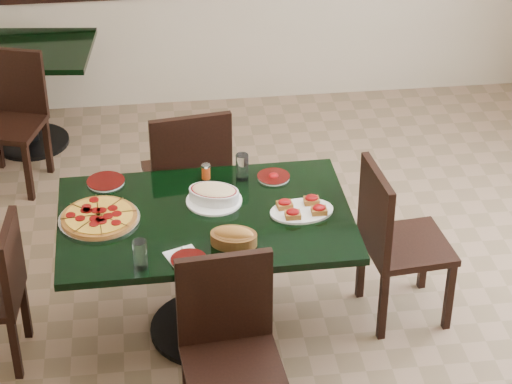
{
  "coord_description": "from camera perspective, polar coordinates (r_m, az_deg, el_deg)",
  "views": [
    {
      "loc": [
        -0.64,
        -4.25,
        3.55
      ],
      "look_at": [
        -0.1,
        0.0,
        0.86
      ],
      "focal_mm": 70.0,
      "sensor_mm": 36.0,
      "label": 1
    }
  ],
  "objects": [
    {
      "name": "floor",
      "position": [
        5.57,
        1.07,
        -7.41
      ],
      "size": [
        5.5,
        5.5,
        0.0
      ],
      "primitive_type": "plane",
      "color": "brown",
      "rests_on": "ground"
    },
    {
      "name": "room_shell",
      "position": [
        6.64,
        7.97,
        10.84
      ],
      "size": [
        5.5,
        5.5,
        5.5
      ],
      "color": "white",
      "rests_on": "floor"
    },
    {
      "name": "main_table",
      "position": [
        5.18,
        -2.87,
        -3.04
      ],
      "size": [
        1.5,
        0.98,
        0.75
      ],
      "rotation": [
        0.0,
        0.0,
        0.01
      ],
      "color": "black",
      "rests_on": "floor"
    },
    {
      "name": "back_table",
      "position": [
        7.19,
        -13.15,
        6.36
      ],
      "size": [
        1.05,
        0.81,
        0.75
      ],
      "rotation": [
        0.0,
        0.0,
        -0.11
      ],
      "color": "black",
      "rests_on": "floor"
    },
    {
      "name": "chair_far",
      "position": [
        5.81,
        -3.88,
        1.05
      ],
      "size": [
        0.52,
        0.52,
        0.99
      ],
      "rotation": [
        0.0,
        0.0,
        3.28
      ],
      "color": "black",
      "rests_on": "floor"
    },
    {
      "name": "chair_near",
      "position": [
        4.61,
        -1.52,
        -8.65
      ],
      "size": [
        0.48,
        0.48,
        0.95
      ],
      "rotation": [
        0.0,
        0.0,
        0.08
      ],
      "color": "black",
      "rests_on": "floor"
    },
    {
      "name": "chair_right",
      "position": [
        5.37,
        7.85,
        -2.51
      ],
      "size": [
        0.48,
        0.48,
        0.93
      ],
      "rotation": [
        0.0,
        0.0,
        1.67
      ],
      "color": "black",
      "rests_on": "floor"
    },
    {
      "name": "back_chair_near",
      "position": [
        6.79,
        -13.79,
        4.51
      ],
      "size": [
        0.53,
        0.53,
        0.9
      ],
      "rotation": [
        0.0,
        0.0,
        -0.31
      ],
      "color": "black",
      "rests_on": "floor"
    },
    {
      "name": "pepperoni_pizza",
      "position": [
        5.09,
        -8.95,
        -1.44
      ],
      "size": [
        0.41,
        0.41,
        0.04
      ],
      "rotation": [
        0.0,
        0.0,
        0.09
      ],
      "color": "silver",
      "rests_on": "main_table"
    },
    {
      "name": "lasagna_casserole",
      "position": [
        5.16,
        -2.42,
        -0.13
      ],
      "size": [
        0.31,
        0.29,
        0.09
      ],
      "rotation": [
        0.0,
        0.0,
        -0.36
      ],
      "color": "white",
      "rests_on": "main_table"
    },
    {
      "name": "bread_basket",
      "position": [
        4.84,
        -1.28,
        -2.59
      ],
      "size": [
        0.26,
        0.21,
        0.1
      ],
      "rotation": [
        0.0,
        0.0,
        -0.27
      ],
      "color": "brown",
      "rests_on": "main_table"
    },
    {
      "name": "bruschetta_platter",
      "position": [
        5.09,
        2.63,
        -0.95
      ],
      "size": [
        0.36,
        0.27,
        0.05
      ],
      "rotation": [
        0.0,
        0.0,
        0.12
      ],
      "color": "white",
      "rests_on": "main_table"
    },
    {
      "name": "side_plate_near",
      "position": [
        4.75,
        -3.86,
        -3.9
      ],
      "size": [
        0.18,
        0.18,
        0.02
      ],
      "rotation": [
        0.0,
        0.0,
        0.03
      ],
      "color": "white",
      "rests_on": "main_table"
    },
    {
      "name": "side_plate_far_r",
      "position": [
        5.38,
        1.01,
        0.88
      ],
      "size": [
        0.18,
        0.18,
        0.03
      ],
      "rotation": [
        0.0,
        0.0,
        0.35
      ],
      "color": "white",
      "rests_on": "main_table"
    },
    {
      "name": "side_plate_far_l",
      "position": [
        5.4,
        -8.58,
        0.59
      ],
      "size": [
        0.2,
        0.2,
        0.02
      ],
      "rotation": [
        0.0,
        0.0,
        0.05
      ],
      "color": "white",
      "rests_on": "main_table"
    },
    {
      "name": "napkin_setting",
      "position": [
        4.79,
        -4.15,
        -3.7
      ],
      "size": [
        0.2,
        0.2,
        0.01
      ],
      "rotation": [
        0.0,
        0.0,
        0.36
      ],
      "color": "silver",
      "rests_on": "main_table"
    },
    {
      "name": "water_glass_a",
      "position": [
        5.34,
        -0.8,
        1.44
      ],
      "size": [
        0.07,
        0.07,
        0.15
      ],
      "primitive_type": "cylinder",
      "color": "silver",
      "rests_on": "main_table"
    },
    {
      "name": "water_glass_b",
      "position": [
        4.7,
        -6.63,
        -3.56
      ],
      "size": [
        0.07,
        0.07,
        0.15
      ],
      "primitive_type": "cylinder",
      "color": "silver",
      "rests_on": "main_table"
    },
    {
      "name": "pepper_shaker",
      "position": [
        5.37,
        -2.88,
        1.19
      ],
      "size": [
        0.05,
        0.05,
        0.08
      ],
      "color": "#BF5014",
      "rests_on": "main_table"
    }
  ]
}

